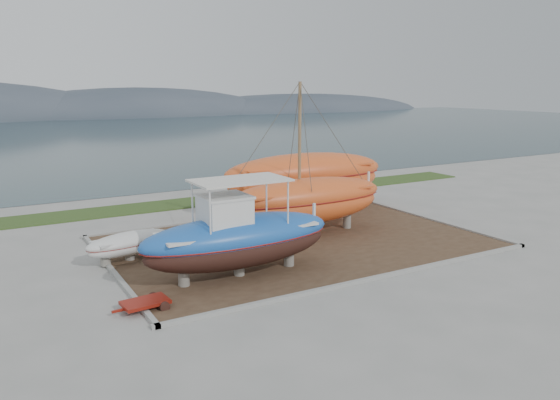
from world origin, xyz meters
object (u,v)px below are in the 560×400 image
white_dinghy (129,246)px  red_trailer (145,305)px  orange_sailboat (307,160)px  orange_bare_hull (305,183)px  blue_caique (239,228)px

white_dinghy → red_trailer: (-0.96, -5.74, -0.50)m
orange_sailboat → orange_bare_hull: bearing=59.0°
white_dinghy → orange_bare_hull: size_ratio=0.38×
white_dinghy → red_trailer: size_ratio=1.70×
white_dinghy → orange_sailboat: orange_sailboat is taller
blue_caique → orange_bare_hull: blue_caique is taller
blue_caique → white_dinghy: (-3.38, 4.30, -1.40)m
white_dinghy → blue_caique: bearing=-66.5°
blue_caique → white_dinghy: blue_caique is taller
blue_caique → orange_sailboat: orange_sailboat is taller
orange_sailboat → red_trailer: orange_sailboat is taller
white_dinghy → orange_sailboat: 9.78m
blue_caique → white_dinghy: size_ratio=2.05×
blue_caique → orange_sailboat: 7.28m
white_dinghy → orange_sailboat: (9.19, -0.35, 3.32)m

